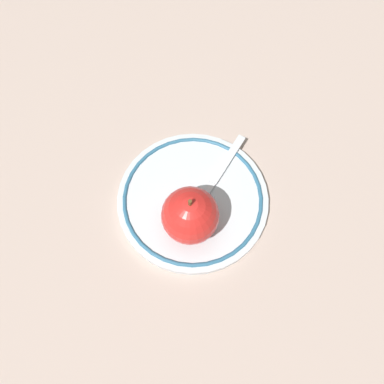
# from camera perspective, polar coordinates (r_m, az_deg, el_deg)

# --- Properties ---
(ground_plane) EXTENTS (2.00, 2.00, 0.00)m
(ground_plane) POSITION_cam_1_polar(r_m,az_deg,el_deg) (0.57, -0.39, -0.87)
(ground_plane) COLOR #B79F92
(plate) EXTENTS (0.22, 0.22, 0.01)m
(plate) POSITION_cam_1_polar(r_m,az_deg,el_deg) (0.56, -0.00, -1.15)
(plate) COLOR silver
(plate) RESTS_ON ground_plane
(apple_red_whole) EXTENTS (0.08, 0.08, 0.09)m
(apple_red_whole) POSITION_cam_1_polar(r_m,az_deg,el_deg) (0.50, -0.27, -3.58)
(apple_red_whole) COLOR red
(apple_red_whole) RESTS_ON plate
(fork) EXTENTS (0.17, 0.06, 0.00)m
(fork) POSITION_cam_1_polar(r_m,az_deg,el_deg) (0.57, 3.89, 2.41)
(fork) COLOR silver
(fork) RESTS_ON plate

